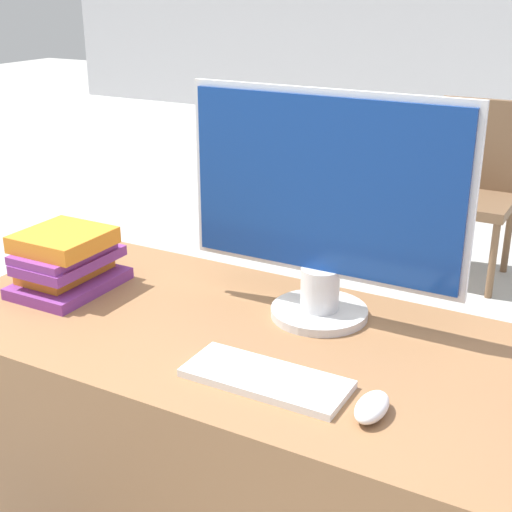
% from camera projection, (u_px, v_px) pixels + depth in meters
% --- Properties ---
extents(desk, '(1.42, 0.67, 0.72)m').
position_uv_depth(desk, '(240.00, 464.00, 1.72)').
color(desk, '#8C603D').
rests_on(desk, ground_plane).
extents(monitor, '(0.66, 0.23, 0.52)m').
position_uv_depth(monitor, '(323.00, 205.00, 1.57)').
color(monitor, silver).
rests_on(monitor, desk).
extents(keyboard, '(0.33, 0.13, 0.02)m').
position_uv_depth(keyboard, '(266.00, 379.00, 1.39)').
color(keyboard, white).
rests_on(keyboard, desk).
extents(mouse, '(0.05, 0.11, 0.04)m').
position_uv_depth(mouse, '(372.00, 407.00, 1.28)').
color(mouse, white).
rests_on(mouse, desk).
extents(book_stack, '(0.20, 0.27, 0.15)m').
position_uv_depth(book_stack, '(66.00, 261.00, 1.79)').
color(book_stack, '#7A3384').
rests_on(book_stack, desk).
extents(far_chair, '(0.44, 0.44, 0.90)m').
position_uv_depth(far_chair, '(473.00, 182.00, 3.63)').
color(far_chair, brown).
rests_on(far_chair, ground_plane).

